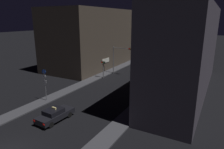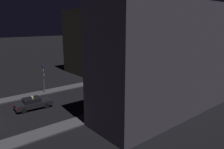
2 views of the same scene
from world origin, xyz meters
name	(u,v)px [view 1 (image 1 of 2)]	position (x,y,z in m)	size (l,w,h in m)	color
sidewalk_left	(110,71)	(-6.03, 28.40, 0.07)	(2.06, 60.81, 0.14)	#424247
sidewalk_right	(166,79)	(6.03, 28.40, 0.07)	(2.06, 60.81, 0.14)	#424247
building_facade_left	(98,37)	(-12.69, 33.85, 6.57)	(11.34, 28.49, 13.15)	#473D33
building_facade_right	(189,51)	(10.15, 23.64, 6.37)	(6.27, 29.23, 12.75)	#3D3842
taxi	(55,114)	(-0.79, 6.47, 0.74)	(2.07, 4.55, 1.62)	black
far_car	(156,60)	(-0.04, 41.97, 0.73)	(1.85, 4.47, 1.42)	yellow
traffic_light_overhead	(120,55)	(-3.18, 27.38, 4.05)	(4.27, 0.42, 5.64)	slate
traffic_light_left_kerb	(103,66)	(-4.75, 23.36, 2.42)	(0.80, 0.42, 3.35)	slate
sign_pole_left	(45,82)	(-5.76, 9.94, 2.81)	(0.62, 0.10, 4.39)	slate
street_lamp_near_block	(136,68)	(5.49, 14.22, 5.17)	(0.39, 0.39, 8.51)	slate
street_lamp_far_block	(170,49)	(6.05, 29.60, 5.50)	(0.46, 0.46, 8.47)	slate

